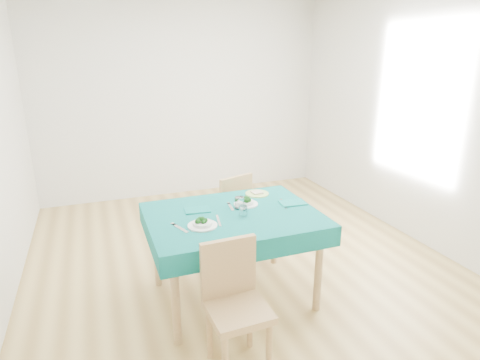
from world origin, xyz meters
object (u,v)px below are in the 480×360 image
object	(u,v)px
chair_near	(238,305)
bowl_far	(246,201)
chair_far	(226,208)
bowl_near	(202,222)
side_plate	(257,194)
table	(233,256)

from	to	relation	value
chair_near	bowl_far	bearing A→B (deg)	63.89
chair_far	bowl_near	size ratio (longest dim) A/B	4.26
side_plate	chair_near	bearing A→B (deg)	-117.97
table	side_plate	xyz separation A→B (m)	(0.36, 0.36, 0.38)
side_plate	bowl_far	bearing A→B (deg)	-132.19
table	bowl_far	size ratio (longest dim) A/B	6.56
bowl_near	bowl_far	xyz separation A→B (m)	(0.46, 0.30, -0.00)
table	bowl_far	world-z (taller)	bowl_far
chair_near	side_plate	size ratio (longest dim) A/B	4.42
table	chair_far	distance (m)	0.85
bowl_far	side_plate	xyz separation A→B (m)	(0.19, 0.21, -0.03)
chair_near	chair_far	xyz separation A→B (m)	(0.45, 1.58, 0.00)
chair_far	side_plate	bearing A→B (deg)	88.92
bowl_near	side_plate	xyz separation A→B (m)	(0.65, 0.51, -0.03)
table	chair_far	xyz separation A→B (m)	(0.21, 0.81, 0.09)
chair_near	bowl_far	xyz separation A→B (m)	(0.40, 0.91, 0.32)
chair_near	side_plate	world-z (taller)	chair_near
chair_near	chair_far	bearing A→B (deg)	71.94
table	chair_near	world-z (taller)	chair_near
chair_far	table	bearing A→B (deg)	56.62
bowl_far	table	bearing A→B (deg)	-138.55
table	bowl_near	size ratio (longest dim) A/B	6.11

